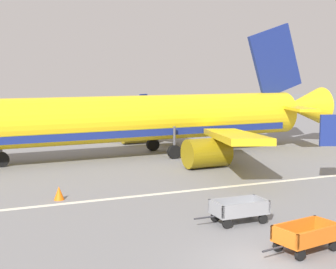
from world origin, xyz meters
The scene contains 7 objects.
ground_plane centered at (0.00, 0.00, 0.00)m, with size 220.00×220.00×0.00m, color slate.
apron_stripe centered at (0.00, 11.08, 0.01)m, with size 120.00×0.36×0.01m, color silver.
airplane centered at (4.47, 23.51, 3.05)m, with size 37.59×30.29×11.34m.
baggage_cart_second_in_row centered at (2.28, 0.37, 0.60)m, with size 3.62×1.79×1.07m.
baggage_cart_third_in_row centered at (1.81, 4.60, 0.60)m, with size 3.56×1.42×1.07m.
traffic_cone_near_plane centered at (6.74, 17.27, 0.33)m, with size 0.50×0.50×0.65m, color orange.
traffic_cone_mid_apron centered at (-5.03, 12.02, 0.37)m, with size 0.57×0.57×0.75m, color orange.
Camera 1 is at (-10.04, -14.72, 6.98)m, focal length 53.39 mm.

